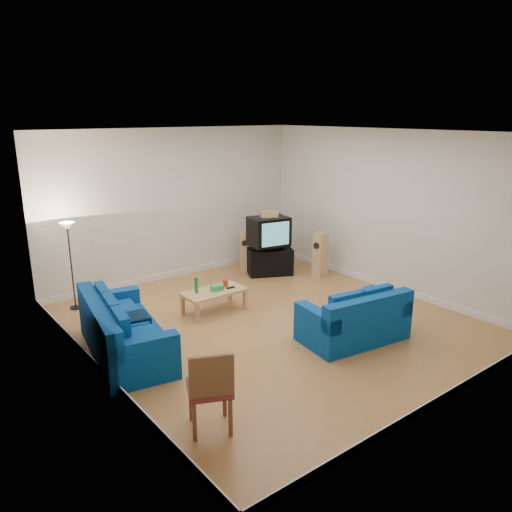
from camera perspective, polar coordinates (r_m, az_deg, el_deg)
room at (r=8.22m, az=1.71°, el=2.36°), size 6.01×6.51×3.21m
sofa_three_seat at (r=7.75m, az=-15.14°, el=-8.69°), size 1.32×2.35×0.86m
sofa_loveseat at (r=8.09m, az=11.26°, el=-7.41°), size 1.76×1.14×0.82m
coffee_table at (r=9.02m, az=-4.80°, el=-4.29°), size 1.15×0.58×0.41m
bottle at (r=8.89m, az=-6.83°, el=-3.34°), size 0.07×0.07×0.28m
tissue_box at (r=9.00m, az=-4.47°, el=-3.66°), size 0.23×0.14×0.09m
red_canister at (r=9.17m, az=-3.54°, el=-3.11°), size 0.12×0.12×0.14m
remote at (r=9.11m, az=-2.90°, el=-3.63°), size 0.15×0.05×0.02m
tv_stand at (r=11.14m, az=1.60°, el=-0.60°), size 1.10×0.91×0.59m
av_receiver at (r=11.07m, az=1.89°, el=1.12°), size 0.49×0.47×0.09m
television at (r=10.90m, az=1.47°, el=2.84°), size 0.91×0.74×0.63m
centre_speaker at (r=10.82m, az=1.53°, el=4.80°), size 0.40×0.29×0.13m
speaker_left at (r=11.36m, az=-1.29°, el=0.61°), size 0.34×0.34×0.92m
speaker_right at (r=11.00m, az=7.33°, el=0.14°), size 0.34×0.28×0.99m
floor_lamp at (r=9.49m, az=-20.66°, el=1.94°), size 0.28×0.28×1.63m
dining_chair at (r=5.73m, az=-5.25°, el=-14.69°), size 0.65×0.65×1.02m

